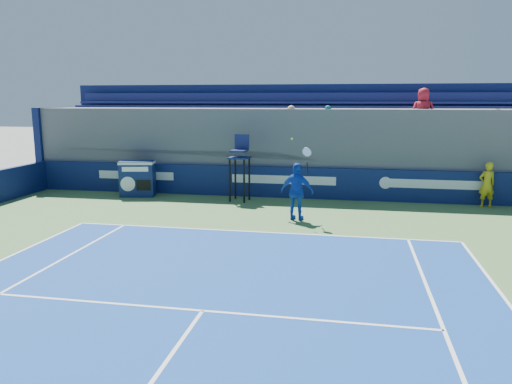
% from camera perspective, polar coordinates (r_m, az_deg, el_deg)
% --- Properties ---
extents(ball_person, '(0.65, 0.51, 1.59)m').
position_cam_1_polar(ball_person, '(19.20, 24.88, 0.77)').
color(ball_person, gold).
rests_on(ball_person, apron).
extents(back_hoarding, '(20.40, 0.21, 1.20)m').
position_cam_1_polar(back_hoarding, '(19.18, 3.15, 1.11)').
color(back_hoarding, '#0D194B').
rests_on(back_hoarding, ground).
extents(match_clock, '(1.44, 0.97, 1.40)m').
position_cam_1_polar(match_clock, '(19.96, -13.39, 1.62)').
color(match_clock, '#101D50').
rests_on(match_clock, ground).
extents(umpire_chair, '(0.79, 0.79, 2.48)m').
position_cam_1_polar(umpire_chair, '(18.42, -1.86, 3.64)').
color(umpire_chair, black).
rests_on(umpire_chair, ground).
extents(tennis_player, '(1.12, 0.65, 2.57)m').
position_cam_1_polar(tennis_player, '(15.57, 4.72, 0.05)').
color(tennis_player, '#1544B2').
rests_on(tennis_player, apron).
extents(stadium_seating, '(21.00, 4.05, 4.40)m').
position_cam_1_polar(stadium_seating, '(21.03, 3.94, 5.33)').
color(stadium_seating, '#545459').
rests_on(stadium_seating, ground).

